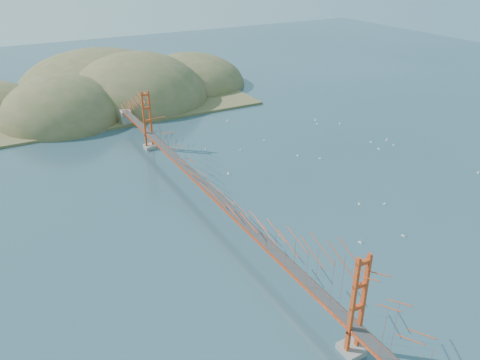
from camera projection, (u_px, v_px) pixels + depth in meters
ground at (217, 216)px, 70.02m from camera, size 320.00×320.00×0.00m
bridge at (215, 174)px, 67.02m from camera, size 2.20×94.40×12.00m
far_headlands at (110, 98)px, 124.55m from camera, size 84.00×58.00×25.00m
sailboat_17 at (387, 140)px, 97.13m from camera, size 0.53×0.45×0.62m
sailboat_16 at (241, 150)px, 92.42m from camera, size 0.52×0.52×0.56m
sailboat_6 at (384, 203)px, 73.17m from camera, size 0.58×0.58×0.60m
sailboat_7 at (227, 121)px, 107.66m from camera, size 0.58×0.49×0.66m
sailboat_13 at (478, 172)px, 83.17m from camera, size 0.65×0.65×0.68m
sailboat_10 at (403, 235)px, 65.10m from camera, size 0.62×0.62×0.68m
sailboat_11 at (371, 142)px, 96.25m from camera, size 0.56×0.56×0.63m
sailboat_15 at (317, 124)px, 106.09m from camera, size 0.50×0.50×0.57m
sailboat_1 at (320, 158)px, 88.85m from camera, size 0.61×0.61×0.66m
sailboat_0 at (360, 242)px, 63.63m from camera, size 0.54×0.60×0.67m
sailboat_5 at (379, 148)px, 93.00m from camera, size 0.57×0.62×0.69m
sailboat_12 at (264, 140)px, 96.90m from camera, size 0.54×0.54×0.60m
sailboat_4 at (393, 145)px, 94.73m from camera, size 0.50×0.51×0.57m
sailboat_14 at (359, 203)px, 73.15m from camera, size 0.59×0.61×0.68m
sailboat_3 at (206, 150)px, 92.57m from camera, size 0.54×0.54×0.57m
sailboat_9 at (340, 123)px, 106.24m from camera, size 0.49×0.53×0.59m
sailboat_8 at (315, 120)px, 108.15m from camera, size 0.67×0.67×0.70m
sailboat_extra_0 at (298, 155)px, 90.03m from camera, size 0.58×0.59×0.67m
sailboat_extra_1 at (228, 173)px, 82.80m from camera, size 0.57×0.65×0.74m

